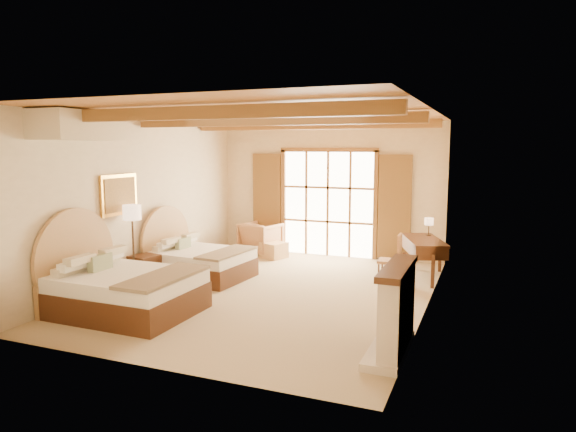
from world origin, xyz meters
The scene contains 19 objects.
floor centered at (0.00, 0.00, 0.00)m, with size 7.00×7.00×0.00m, color tan.
wall_back centered at (0.00, 3.50, 1.60)m, with size 5.50×5.50×0.00m, color beige.
wall_left centered at (-2.75, 0.00, 1.60)m, with size 7.00×7.00×0.00m, color beige.
wall_right centered at (2.75, 0.00, 1.60)m, with size 7.00×7.00×0.00m, color beige.
ceiling centered at (0.00, 0.00, 3.20)m, with size 7.00×7.00×0.00m, color #B9763B.
ceiling_beams centered at (0.00, 0.00, 3.08)m, with size 5.39×4.60×0.18m, color brown, non-canonical shape.
french_doors centered at (0.00, 3.44, 1.25)m, with size 3.95×0.08×2.60m.
fireplace centered at (2.60, -2.00, 0.51)m, with size 0.46×1.40×1.16m.
painting centered at (-2.70, -0.75, 1.75)m, with size 0.06×0.95×0.75m.
canopy_valance centered at (-2.40, -2.00, 2.95)m, with size 0.70×1.40×0.45m, color beige.
bed_near centered at (-1.81, -1.94, 0.43)m, with size 2.18×1.70×1.42m.
bed_far centered at (-1.86, 0.42, 0.37)m, with size 1.98×1.56×1.23m.
nightstand centered at (-2.46, -0.41, 0.28)m, with size 0.47×0.47×0.57m, color #4C2113.
floor_lamp centered at (-2.50, -0.67, 1.33)m, with size 0.33×0.33×1.56m.
armchair centered at (-1.57, 2.97, 0.39)m, with size 0.84×0.86×0.78m, color #A66F45.
ottoman centered at (-1.09, 2.68, 0.19)m, with size 0.51×0.51×0.37m, color tan.
desk centered at (2.44, 2.04, 0.43)m, with size 1.10×1.61×0.80m.
desk_chair centered at (1.90, 1.46, 0.30)m, with size 0.44×0.44×0.96m.
desk_lamp centered at (2.48, 2.52, 1.07)m, with size 0.18×0.18×0.36m.
Camera 1 is at (3.65, -8.32, 2.62)m, focal length 32.00 mm.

